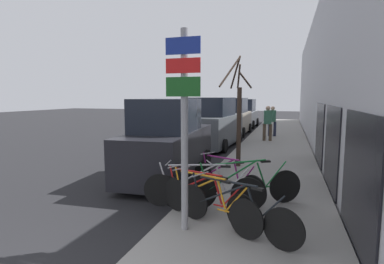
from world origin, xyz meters
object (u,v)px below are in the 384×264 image
(bicycle_1, at_px, (207,202))
(bicycle_2, at_px, (203,198))
(bicycle_3, at_px, (203,189))
(pedestrian_far, at_px, (272,119))
(parked_car_0, at_px, (169,142))
(parked_car_2, at_px, (233,118))
(parked_car_1, at_px, (213,125))
(signpost, at_px, (184,122))
(pedestrian_near, at_px, (268,121))
(bicycle_4, at_px, (244,186))
(street_tree, at_px, (238,116))
(parked_car_3, at_px, (244,115))
(bicycle_5, at_px, (226,180))
(bicycle_0, at_px, (233,210))

(bicycle_1, distance_m, bicycle_2, 0.23)
(bicycle_3, height_order, pedestrian_far, pedestrian_far)
(bicycle_1, xyz_separation_m, parked_car_0, (-2.06, 3.21, 0.53))
(bicycle_3, relative_size, parked_car_2, 0.56)
(bicycle_1, height_order, parked_car_1, parked_car_1)
(bicycle_1, height_order, parked_car_2, parked_car_2)
(signpost, relative_size, pedestrian_near, 1.87)
(bicycle_4, bearing_deg, parked_car_2, -18.49)
(parked_car_0, distance_m, street_tree, 2.50)
(bicycle_2, xyz_separation_m, pedestrian_near, (0.47, 10.73, 0.66))
(street_tree, bearing_deg, parked_car_2, 101.28)
(parked_car_2, relative_size, street_tree, 1.22)
(parked_car_2, bearing_deg, pedestrian_near, -51.68)
(bicycle_4, relative_size, street_tree, 0.63)
(parked_car_3, bearing_deg, pedestrian_far, -66.42)
(parked_car_3, bearing_deg, parked_car_1, -89.13)
(bicycle_2, bearing_deg, pedestrian_far, 21.61)
(bicycle_5, relative_size, parked_car_2, 0.44)
(bicycle_1, distance_m, bicycle_5, 1.54)
(bicycle_5, bearing_deg, bicycle_1, -146.76)
(bicycle_1, distance_m, bicycle_4, 1.19)
(bicycle_3, distance_m, street_tree, 4.26)
(parked_car_0, distance_m, pedestrian_far, 10.04)
(bicycle_5, xyz_separation_m, pedestrian_far, (0.43, 11.39, 0.60))
(bicycle_0, distance_m, parked_car_2, 14.63)
(bicycle_4, distance_m, parked_car_0, 3.38)
(bicycle_4, xyz_separation_m, parked_car_3, (-2.55, 17.99, 0.44))
(parked_car_1, relative_size, parked_car_2, 1.07)
(bicycle_0, xyz_separation_m, bicycle_3, (-0.78, 0.90, 0.02))
(signpost, bearing_deg, street_tree, 89.00)
(bicycle_1, relative_size, parked_car_3, 0.51)
(signpost, xyz_separation_m, pedestrian_near, (0.63, 11.29, -0.83))
(signpost, bearing_deg, pedestrian_near, 86.80)
(bicycle_3, distance_m, pedestrian_far, 12.32)
(bicycle_5, bearing_deg, signpost, -155.35)
(parked_car_0, height_order, parked_car_1, parked_car_1)
(bicycle_3, relative_size, pedestrian_far, 1.43)
(bicycle_5, relative_size, parked_car_1, 0.41)
(bicycle_3, xyz_separation_m, parked_car_0, (-1.80, 2.56, 0.51))
(parked_car_2, xyz_separation_m, pedestrian_near, (2.42, -3.22, 0.13))
(parked_car_1, bearing_deg, parked_car_3, 93.20)
(bicycle_4, bearing_deg, parked_car_3, -21.69)
(pedestrian_far, xyz_separation_m, street_tree, (-0.68, -8.21, 0.66))
(bicycle_1, height_order, bicycle_2, bicycle_1)
(parked_car_0, distance_m, parked_car_2, 10.92)
(bicycle_4, relative_size, parked_car_2, 0.52)
(parked_car_0, height_order, pedestrian_far, parked_car_0)
(signpost, distance_m, bicycle_1, 1.56)
(signpost, height_order, parked_car_2, signpost)
(bicycle_4, bearing_deg, bicycle_5, 15.80)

